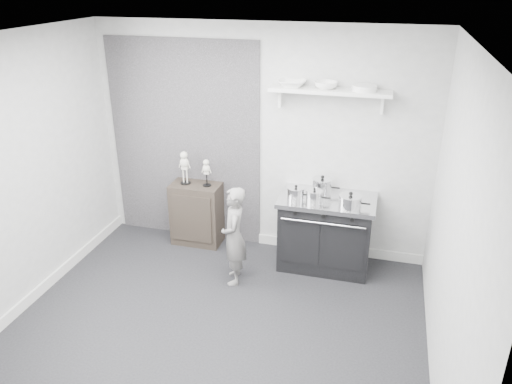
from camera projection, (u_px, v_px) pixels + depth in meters
ground at (212, 331)px, 4.82m from camera, size 4.00×4.00×0.00m
room_shell at (202, 166)px, 4.31m from camera, size 4.02×3.62×2.71m
wall_shelf at (330, 92)px, 5.29m from camera, size 1.30×0.26×0.24m
stove at (326, 232)px, 5.74m from camera, size 1.08×0.67×0.86m
side_cabinet at (197, 213)px, 6.26m from camera, size 0.61×0.36×0.79m
child at (234, 236)px, 5.39m from camera, size 0.37×0.47×1.12m
pot_front_left at (296, 193)px, 5.53m from camera, size 0.28×0.19×0.16m
pot_back_left at (322, 186)px, 5.66m from camera, size 0.32×0.23×0.22m
pot_front_right at (350, 201)px, 5.32m from camera, size 0.34×0.25×0.18m
pot_front_center at (314, 196)px, 5.45m from camera, size 0.27×0.18×0.16m
skeleton_full at (185, 165)px, 6.03m from camera, size 0.13×0.09×0.48m
skeleton_torso at (206, 171)px, 5.98m from camera, size 0.11×0.07×0.39m
bowl_large at (292, 83)px, 5.36m from camera, size 0.30×0.30×0.07m
bowl_small at (326, 85)px, 5.27m from camera, size 0.24×0.24×0.08m
plate_stack at (365, 88)px, 5.18m from camera, size 0.26×0.26×0.06m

